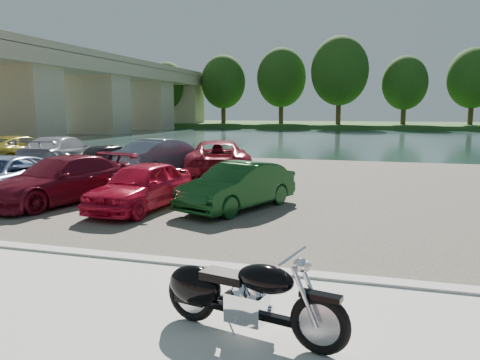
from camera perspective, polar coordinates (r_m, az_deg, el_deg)
name	(u,v)px	position (r m, az deg, el deg)	size (l,w,h in m)	color
ground	(165,324)	(6.26, -9.17, -16.99)	(200.00, 200.00, 0.00)	#595447
kerb	(216,268)	(7.94, -2.89, -10.69)	(60.00, 0.30, 0.14)	#B6B5AC
parking_lot	(301,187)	(16.49, 7.42, -0.83)	(60.00, 18.00, 0.04)	#403C33
river	(349,139)	(45.23, 13.15, 4.92)	(120.00, 40.00, 0.00)	#1B312F
far_bank	(361,125)	(77.16, 14.51, 6.51)	(120.00, 24.00, 0.60)	#284B1B
bridge	(93,84)	(55.34, -17.51, 11.10)	(7.00, 56.00, 8.55)	tan
far_trees	(393,76)	(71.06, 18.16, 12.01)	(70.25, 10.68, 12.52)	#3D2E16
motorcycle	(235,294)	(5.60, -0.64, -13.75)	(2.30, 0.90, 1.05)	black
car_3	(61,180)	(14.34, -20.97, 0.03)	(1.85, 4.56, 1.32)	maroon
car_4	(141,186)	(12.75, -11.98, -0.70)	(1.50, 3.74, 1.27)	#B60C28
car_5	(238,186)	(12.54, -0.25, -0.74)	(1.31, 3.77, 1.24)	#0F3914
car_6	(18,151)	(24.29, -25.40, 3.21)	(2.43, 5.28, 1.47)	olive
car_7	(61,153)	(22.29, -20.94, 3.11)	(2.10, 5.16, 1.50)	#9C9CA5
car_8	(111,157)	(21.13, -15.49, 2.71)	(1.44, 3.58, 1.22)	black
car_9	(166,157)	(19.58, -8.97, 2.85)	(1.56, 4.46, 1.47)	slate
car_10	(217,158)	(18.58, -2.77, 2.64)	(2.44, 5.29, 1.47)	maroon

